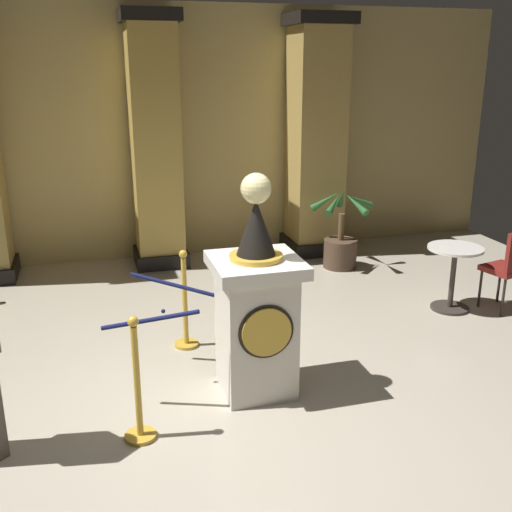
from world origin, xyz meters
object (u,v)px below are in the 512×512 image
Objects in this scene: stanchion_near at (185,313)px; cafe_table at (453,270)px; cafe_chair_red at (511,263)px; stanchion_far at (138,397)px; pedestal_clock at (256,310)px; potted_palm_right at (341,242)px.

stanchion_near is 1.34× the size of cafe_table.
stanchion_far is at bearing -162.40° from cafe_chair_red.
cafe_chair_red is (3.63, -0.11, 0.23)m from stanchion_near.
stanchion_far is at bearing -156.64° from pedestal_clock.
potted_palm_right is 1.16× the size of cafe_chair_red.
pedestal_clock is 2.53× the size of cafe_table.
stanchion_near is at bearing 178.23° from cafe_chair_red.
stanchion_far is (-1.03, -0.45, -0.40)m from pedestal_clock.
pedestal_clock reaches higher than cafe_table.
potted_palm_right is 2.30m from cafe_chair_red.
pedestal_clock is at bearing -66.56° from stanchion_near.
stanchion_near is 1.57m from stanchion_far.
cafe_chair_red reaches higher than cafe_table.
potted_palm_right is at bearing 109.30° from cafe_table.
stanchion_far is 0.89× the size of potted_palm_right.
cafe_chair_red is (3.20, 0.90, -0.17)m from pedestal_clock.
stanchion_far is 4.50m from potted_palm_right.
pedestal_clock is 1.90× the size of stanchion_far.
stanchion_far is at bearing -112.25° from stanchion_near.
potted_palm_right is at bearing 120.93° from cafe_chair_red.
stanchion_far is at bearing -156.86° from cafe_table.
cafe_chair_red is (0.57, -0.22, 0.10)m from cafe_table.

